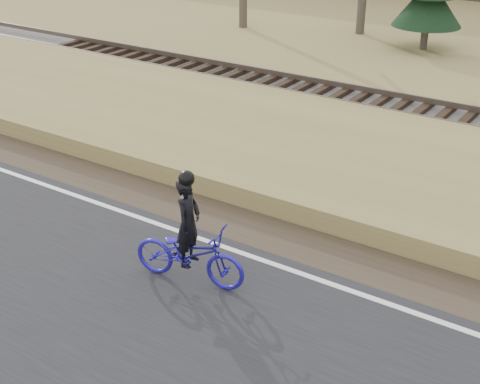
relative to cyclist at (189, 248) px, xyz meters
The scene contains 4 objects.
ground 4.37m from the cyclist, 13.41° to the left, with size 120.00×120.00×0.00m, color olive.
edge_line 4.42m from the cyclist, 15.96° to the left, with size 120.00×0.12×0.01m, color silver.
shoulder 4.79m from the cyclist, 27.66° to the left, with size 120.00×1.60×0.04m, color #473A2B.
cyclist is the anchor object (origin of this frame).
Camera 1 is at (1.72, -8.38, 6.30)m, focal length 50.00 mm.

